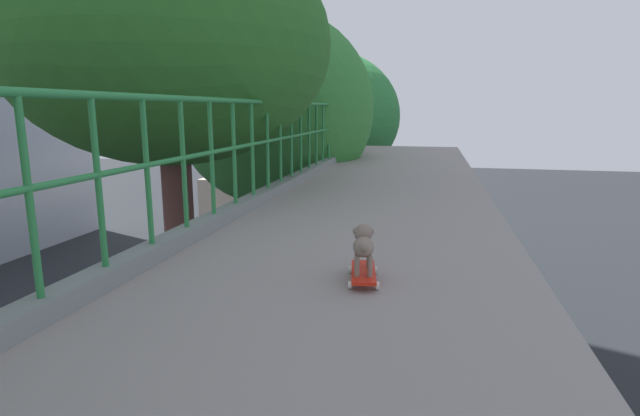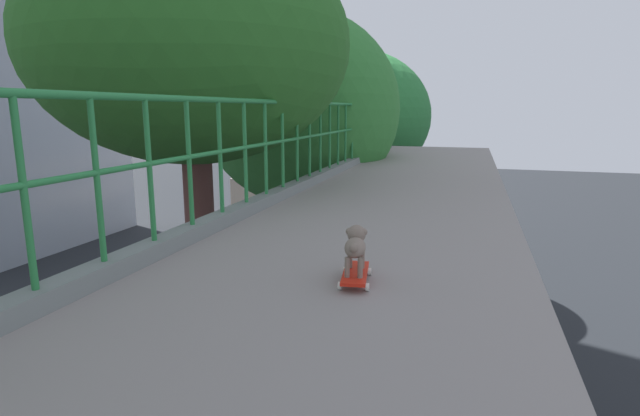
{
  "view_description": "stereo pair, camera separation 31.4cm",
  "coord_description": "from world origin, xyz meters",
  "px_view_note": "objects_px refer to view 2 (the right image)",
  "views": [
    {
      "loc": [
        1.92,
        -0.79,
        6.9
      ],
      "look_at": [
        1.02,
        3.22,
        6.07
      ],
      "focal_mm": 27.62,
      "sensor_mm": 36.0,
      "label": 1
    },
    {
      "loc": [
        2.22,
        -0.71,
        6.9
      ],
      "look_at": [
        1.02,
        3.22,
        6.07
      ],
      "focal_mm": 27.62,
      "sensor_mm": 36.0,
      "label": 2
    }
  ],
  "objects_px": {
    "car_grey_sixth": "(173,272)",
    "small_dog": "(355,244)",
    "city_bus": "(287,191)",
    "car_green_fifth": "(205,325)",
    "toy_skateboard": "(355,274)",
    "car_silver_fourth": "(6,366)"
  },
  "relations": [
    {
      "from": "car_grey_sixth",
      "to": "small_dog",
      "type": "height_order",
      "value": "small_dog"
    },
    {
      "from": "car_grey_sixth",
      "to": "toy_skateboard",
      "type": "bearing_deg",
      "value": -51.1
    },
    {
      "from": "small_dog",
      "to": "toy_skateboard",
      "type": "bearing_deg",
      "value": -68.67
    },
    {
      "from": "car_green_fifth",
      "to": "city_bus",
      "type": "xyz_separation_m",
      "value": [
        -3.74,
        16.69,
        1.16
      ]
    },
    {
      "from": "car_grey_sixth",
      "to": "small_dog",
      "type": "bearing_deg",
      "value": -51.08
    },
    {
      "from": "car_grey_sixth",
      "to": "toy_skateboard",
      "type": "distance_m",
      "value": 16.69
    },
    {
      "from": "car_silver_fourth",
      "to": "car_green_fifth",
      "type": "bearing_deg",
      "value": 43.45
    },
    {
      "from": "car_green_fifth",
      "to": "city_bus",
      "type": "bearing_deg",
      "value": 102.64
    },
    {
      "from": "car_green_fifth",
      "to": "small_dog",
      "type": "relative_size",
      "value": 10.67
    },
    {
      "from": "toy_skateboard",
      "to": "small_dog",
      "type": "bearing_deg",
      "value": 111.33
    },
    {
      "from": "car_silver_fourth",
      "to": "city_bus",
      "type": "relative_size",
      "value": 0.41
    },
    {
      "from": "city_bus",
      "to": "toy_skateboard",
      "type": "height_order",
      "value": "toy_skateboard"
    },
    {
      "from": "car_green_fifth",
      "to": "small_dog",
      "type": "height_order",
      "value": "small_dog"
    },
    {
      "from": "car_silver_fourth",
      "to": "toy_skateboard",
      "type": "xyz_separation_m",
      "value": [
        10.01,
        -5.16,
        5.12
      ]
    },
    {
      "from": "city_bus",
      "to": "small_dog",
      "type": "distance_m",
      "value": 27.52
    },
    {
      "from": "city_bus",
      "to": "small_dog",
      "type": "xyz_separation_m",
      "value": [
        10.14,
        -25.26,
        4.11
      ]
    },
    {
      "from": "car_green_fifth",
      "to": "small_dog",
      "type": "distance_m",
      "value": 11.92
    },
    {
      "from": "toy_skateboard",
      "to": "car_silver_fourth",
      "type": "bearing_deg",
      "value": 152.72
    },
    {
      "from": "city_bus",
      "to": "small_dog",
      "type": "relative_size",
      "value": 26.61
    },
    {
      "from": "car_grey_sixth",
      "to": "city_bus",
      "type": "relative_size",
      "value": 0.42
    },
    {
      "from": "car_green_fifth",
      "to": "car_grey_sixth",
      "type": "bearing_deg",
      "value": 133.36
    },
    {
      "from": "car_grey_sixth",
      "to": "city_bus",
      "type": "distance_m",
      "value": 12.94
    }
  ]
}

